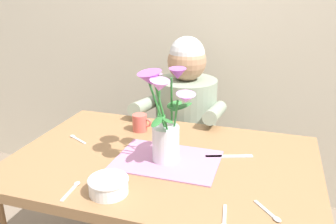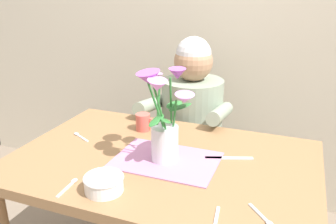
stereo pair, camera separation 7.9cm
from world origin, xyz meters
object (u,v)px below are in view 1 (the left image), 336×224
(seated_person, at_px, (185,136))
(dinner_knife, at_px, (229,156))
(flower_vase, at_px, (164,117))
(ceramic_bowl, at_px, (108,185))
(coffee_cup, at_px, (140,123))

(seated_person, distance_m, dinner_knife, 0.64)
(flower_vase, bearing_deg, ceramic_bowl, -111.47)
(ceramic_bowl, height_order, dinner_knife, ceramic_bowl)
(flower_vase, xyz_separation_m, ceramic_bowl, (-0.11, -0.27, -0.15))
(coffee_cup, bearing_deg, flower_vase, -50.88)
(flower_vase, xyz_separation_m, dinner_knife, (0.24, 0.11, -0.18))
(ceramic_bowl, xyz_separation_m, coffee_cup, (-0.10, 0.52, 0.01))
(dinner_knife, bearing_deg, coffee_cup, 142.63)
(flower_vase, height_order, ceramic_bowl, flower_vase)
(ceramic_bowl, xyz_separation_m, dinner_knife, (0.34, 0.38, -0.03))
(coffee_cup, bearing_deg, dinner_knife, -17.86)
(seated_person, height_order, coffee_cup, seated_person)
(seated_person, distance_m, ceramic_bowl, 0.93)
(dinner_knife, distance_m, coffee_cup, 0.46)
(ceramic_bowl, bearing_deg, seated_person, 88.31)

